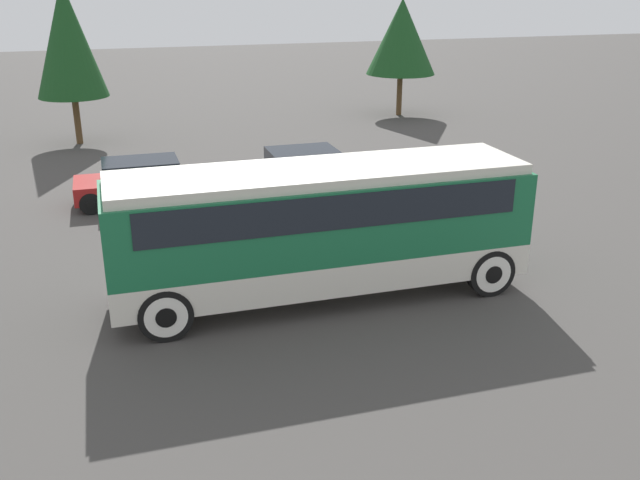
# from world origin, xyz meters

# --- Properties ---
(ground_plane) EXTENTS (120.00, 120.00, 0.00)m
(ground_plane) POSITION_xyz_m (0.00, 0.00, 0.00)
(ground_plane) COLOR #423F3D
(tour_bus) EXTENTS (9.50, 2.56, 3.10)m
(tour_bus) POSITION_xyz_m (0.10, -0.00, 1.87)
(tour_bus) COLOR silver
(tour_bus) RESTS_ON ground_plane
(parked_car_near) EXTENTS (4.44, 1.96, 1.46)m
(parked_car_near) POSITION_xyz_m (2.04, 8.34, 0.72)
(parked_car_near) COLOR black
(parked_car_near) RESTS_ON ground_plane
(parked_car_mid) EXTENTS (4.62, 1.91, 1.42)m
(parked_car_mid) POSITION_xyz_m (-3.34, 8.64, 0.71)
(parked_car_mid) COLOR maroon
(parked_car_mid) RESTS_ON ground_plane
(tree_left) EXTENTS (3.55, 3.55, 5.89)m
(tree_left) POSITION_xyz_m (10.55, 20.26, 4.00)
(tree_left) COLOR brown
(tree_left) RESTS_ON ground_plane
(tree_center) EXTENTS (2.98, 2.98, 6.85)m
(tree_center) POSITION_xyz_m (-5.56, 18.18, 4.44)
(tree_center) COLOR brown
(tree_center) RESTS_ON ground_plane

